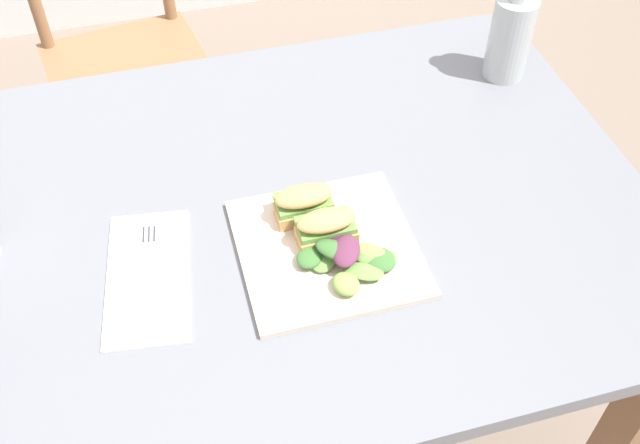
# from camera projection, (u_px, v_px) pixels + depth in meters

# --- Properties ---
(dining_table) EXTENTS (1.19, 0.86, 0.74)m
(dining_table) POSITION_uv_depth(u_px,v_px,m) (279.00, 261.00, 1.25)
(dining_table) COLOR slate
(dining_table) RESTS_ON ground
(chair_wooden_far) EXTENTS (0.46, 0.46, 0.87)m
(chair_wooden_far) POSITION_uv_depth(u_px,v_px,m) (124.00, 58.00, 1.93)
(chair_wooden_far) COLOR #8E6642
(chair_wooden_far) RESTS_ON ground
(plate_lunch) EXTENTS (0.26, 0.26, 0.01)m
(plate_lunch) POSITION_uv_depth(u_px,v_px,m) (327.00, 248.00, 1.09)
(plate_lunch) COLOR beige
(plate_lunch) RESTS_ON dining_table
(sandwich_half_front) EXTENTS (0.09, 0.06, 0.06)m
(sandwich_half_front) POSITION_uv_depth(u_px,v_px,m) (326.00, 227.00, 1.08)
(sandwich_half_front) COLOR tan
(sandwich_half_front) RESTS_ON plate_lunch
(sandwich_half_back) EXTENTS (0.09, 0.06, 0.06)m
(sandwich_half_back) POSITION_uv_depth(u_px,v_px,m) (304.00, 203.00, 1.11)
(sandwich_half_back) COLOR tan
(sandwich_half_back) RESTS_ON plate_lunch
(salad_mixed_greens) EXTENTS (0.16, 0.15, 0.04)m
(salad_mixed_greens) POSITION_uv_depth(u_px,v_px,m) (345.00, 254.00, 1.06)
(salad_mixed_greens) COLOR #6B9E47
(salad_mixed_greens) RESTS_ON plate_lunch
(napkin_folded) EXTENTS (0.15, 0.26, 0.00)m
(napkin_folded) POSITION_uv_depth(u_px,v_px,m) (148.00, 276.00, 1.06)
(napkin_folded) COLOR white
(napkin_folded) RESTS_ON dining_table
(fork_on_napkin) EXTENTS (0.04, 0.19, 0.00)m
(fork_on_napkin) POSITION_uv_depth(u_px,v_px,m) (148.00, 265.00, 1.07)
(fork_on_napkin) COLOR silver
(fork_on_napkin) RESTS_ON napkin_folded
(bottle_cold_brew) EXTENTS (0.08, 0.08, 0.21)m
(bottle_cold_brew) POSITION_uv_depth(u_px,v_px,m) (510.00, 40.00, 1.34)
(bottle_cold_brew) COLOR black
(bottle_cold_brew) RESTS_ON dining_table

